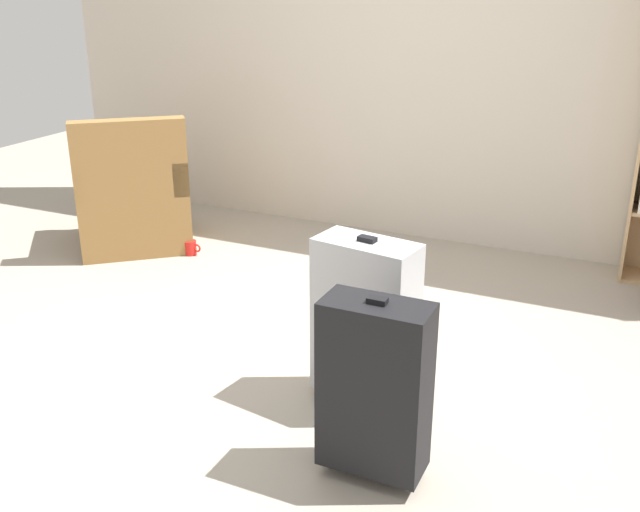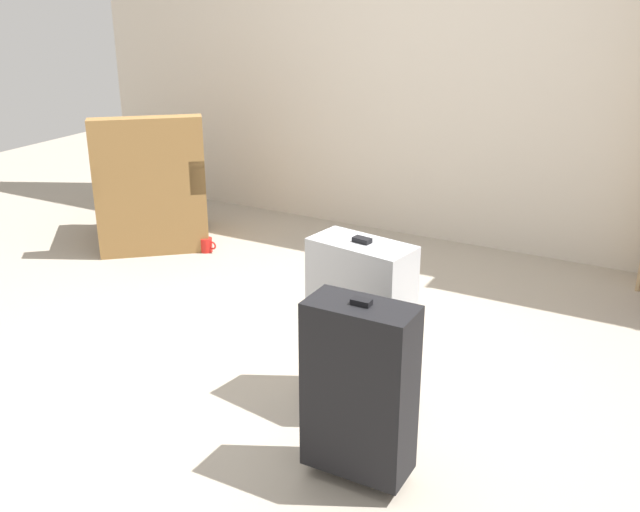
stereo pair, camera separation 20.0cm
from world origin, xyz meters
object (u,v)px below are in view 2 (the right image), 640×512
Objects in this scene: armchair at (152,197)px; mug at (207,245)px; suitcase_black at (359,389)px; suitcase_silver at (360,320)px.

armchair reaches higher than mug.
armchair is 8.22× the size of mug.
mug is at bearing 139.55° from suitcase_black.
suitcase_black is (2.35, -1.63, 0.06)m from armchair.
armchair is 0.52m from mug.
suitcase_silver is 1.05× the size of suitcase_black.
mug is 0.17× the size of suitcase_black.
armchair is at bearing 151.15° from suitcase_silver.
mug is (0.44, -0.01, -0.27)m from armchair.
suitcase_silver reaches higher than mug.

